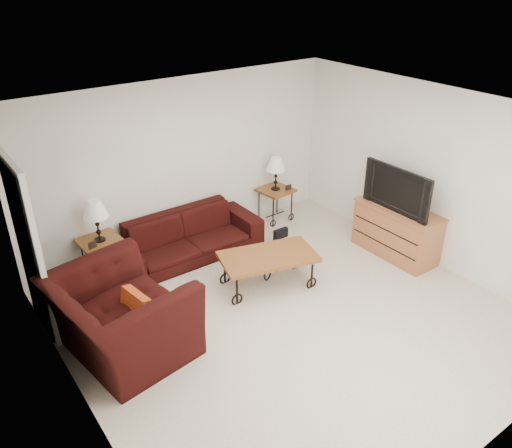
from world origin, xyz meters
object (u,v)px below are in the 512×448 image
at_px(side_table_left, 103,259).
at_px(side_table_right, 275,204).
at_px(television, 402,188).
at_px(lamp_right, 276,173).
at_px(lamp_left, 97,221).
at_px(coffee_table, 268,270).
at_px(backpack, 275,228).
at_px(sofa, 187,237).
at_px(tv_stand, 396,231).
at_px(armchair, 121,317).

height_order(side_table_left, side_table_right, side_table_left).
bearing_deg(television, lamp_right, -159.67).
height_order(lamp_left, coffee_table, lamp_left).
xyz_separation_m(side_table_right, lamp_right, (0.00, 0.00, 0.56)).
height_order(lamp_left, backpack, lamp_left).
bearing_deg(side_table_left, lamp_left, 0.00).
xyz_separation_m(sofa, side_table_left, (-1.21, 0.18, -0.03)).
bearing_deg(side_table_right, coffee_table, -130.86).
distance_m(lamp_right, coffee_table, 2.05).
bearing_deg(lamp_left, side_table_right, 0.00).
distance_m(side_table_left, side_table_right, 2.98).
xyz_separation_m(sofa, coffee_table, (0.49, -1.30, -0.09)).
bearing_deg(tv_stand, armchair, 174.94).
xyz_separation_m(side_table_left, tv_stand, (3.72, -1.93, 0.08)).
distance_m(coffee_table, television, 2.21).
distance_m(tv_stand, television, 0.70).
distance_m(side_table_left, backpack, 2.59).
xyz_separation_m(sofa, backpack, (1.31, -0.42, -0.08)).
bearing_deg(side_table_right, lamp_left, 180.00).
relative_size(lamp_left, lamp_right, 1.05).
bearing_deg(armchair, lamp_left, -22.27).
relative_size(side_table_left, lamp_right, 1.05).
xyz_separation_m(tv_stand, television, (-0.02, 0.00, 0.69)).
relative_size(coffee_table, backpack, 2.60).
bearing_deg(sofa, side_table_left, 171.54).
xyz_separation_m(coffee_table, backpack, (0.82, 0.88, 0.01)).
distance_m(side_table_right, coffee_table, 1.96).
relative_size(tv_stand, backpack, 2.59).
relative_size(side_table_right, armchair, 0.38).
xyz_separation_m(television, backpack, (-1.18, 1.33, -0.83)).
xyz_separation_m(lamp_left, coffee_table, (1.70, -1.48, -0.64)).
relative_size(side_table_left, lamp_left, 1.00).
relative_size(side_table_left, side_table_right, 1.05).
distance_m(lamp_left, tv_stand, 4.22).
xyz_separation_m(side_table_right, tv_stand, (0.74, -1.93, 0.10)).
height_order(lamp_right, coffee_table, lamp_right).
height_order(side_table_right, backpack, side_table_right).
xyz_separation_m(side_table_left, coffee_table, (1.70, -1.48, -0.06)).
height_order(armchair, backpack, armchair).
bearing_deg(sofa, lamp_right, 5.80).
bearing_deg(side_table_left, sofa, -8.46).
bearing_deg(lamp_left, sofa, -8.46).
relative_size(coffee_table, armchair, 0.87).
bearing_deg(tv_stand, lamp_left, 152.53).
bearing_deg(side_table_right, tv_stand, -69.15).
height_order(side_table_left, coffee_table, side_table_left).
xyz_separation_m(side_table_right, television, (0.72, -1.93, 0.79)).
bearing_deg(backpack, tv_stand, -50.97).
relative_size(side_table_right, tv_stand, 0.45).
height_order(lamp_right, armchair, lamp_right).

